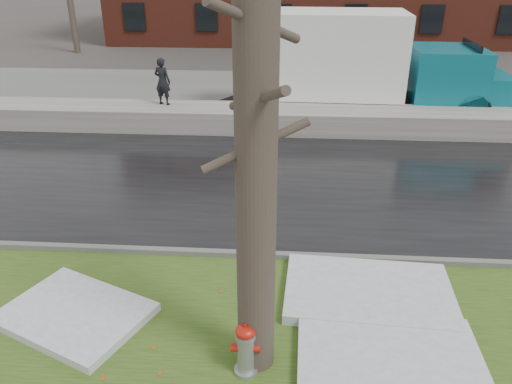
# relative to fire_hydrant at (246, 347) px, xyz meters

# --- Properties ---
(ground) EXTENTS (120.00, 120.00, 0.00)m
(ground) POSITION_rel_fire_hydrant_xyz_m (-0.01, 1.92, -0.49)
(ground) COLOR #47423D
(ground) RESTS_ON ground
(verge) EXTENTS (60.00, 4.50, 0.04)m
(verge) POSITION_rel_fire_hydrant_xyz_m (-0.01, 0.67, -0.47)
(verge) COLOR #2D4617
(verge) RESTS_ON ground
(road) EXTENTS (60.00, 7.00, 0.03)m
(road) POSITION_rel_fire_hydrant_xyz_m (-0.01, 6.42, -0.47)
(road) COLOR black
(road) RESTS_ON ground
(parking_lot) EXTENTS (60.00, 9.00, 0.03)m
(parking_lot) POSITION_rel_fire_hydrant_xyz_m (-0.01, 14.92, -0.47)
(parking_lot) COLOR slate
(parking_lot) RESTS_ON ground
(curb) EXTENTS (60.00, 0.15, 0.14)m
(curb) POSITION_rel_fire_hydrant_xyz_m (-0.01, 2.92, -0.42)
(curb) COLOR slate
(curb) RESTS_ON ground
(snowbank) EXTENTS (60.00, 1.60, 0.75)m
(snowbank) POSITION_rel_fire_hydrant_xyz_m (-0.01, 10.62, -0.11)
(snowbank) COLOR #AAA59B
(snowbank) RESTS_ON ground
(fire_hydrant) EXTENTS (0.41, 0.35, 0.84)m
(fire_hydrant) POSITION_rel_fire_hydrant_xyz_m (0.00, 0.00, 0.00)
(fire_hydrant) COLOR #919599
(fire_hydrant) RESTS_ON verge
(tree) EXTENTS (1.27, 1.47, 6.38)m
(tree) POSITION_rel_fire_hydrant_xyz_m (0.13, 0.24, 2.77)
(tree) COLOR brown
(tree) RESTS_ON verge
(box_truck) EXTENTS (10.72, 2.75, 3.57)m
(box_truck) POSITION_rel_fire_hydrant_xyz_m (2.68, 12.55, 1.40)
(box_truck) COLOR black
(box_truck) RESTS_ON ground
(worker) EXTENTS (0.65, 0.52, 1.54)m
(worker) POSITION_rel_fire_hydrant_xyz_m (-3.68, 10.83, 1.03)
(worker) COLOR black
(worker) RESTS_ON snowbank
(snow_patch_near) EXTENTS (2.65, 2.07, 0.16)m
(snow_patch_near) POSITION_rel_fire_hydrant_xyz_m (2.02, 0.18, -0.37)
(snow_patch_near) COLOR silver
(snow_patch_near) RESTS_ON verge
(snow_patch_far) EXTENTS (2.66, 2.36, 0.14)m
(snow_patch_far) POSITION_rel_fire_hydrant_xyz_m (-2.84, 0.95, -0.38)
(snow_patch_far) COLOR silver
(snow_patch_far) RESTS_ON verge
(snow_patch_side) EXTENTS (2.90, 1.96, 0.18)m
(snow_patch_side) POSITION_rel_fire_hydrant_xyz_m (1.93, 1.81, -0.36)
(snow_patch_side) COLOR silver
(snow_patch_side) RESTS_ON verge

